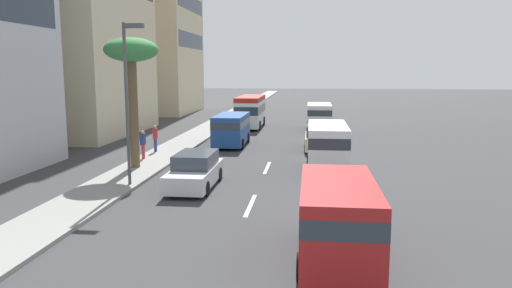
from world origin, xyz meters
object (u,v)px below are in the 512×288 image
object	(u,v)px
van_second	(338,215)
van_fifth	(319,115)
van_third	(231,128)
street_lamp	(128,87)
pedestrian_near_lamp	(155,137)
car_seventh	(195,171)
car_sixth	(319,138)
pedestrian_mid_block	(143,143)
palm_tree	(131,57)
minibus_lead	(251,110)
van_fourth	(327,145)

from	to	relation	value
van_second	van_fifth	world-z (taller)	van_fifth
van_third	street_lamp	distance (m)	13.32
van_fifth	pedestrian_near_lamp	size ratio (longest dim) A/B	2.88
van_second	car_seventh	xyz separation A→B (m)	(7.98, 6.01, -0.54)
car_sixth	pedestrian_mid_block	xyz separation A→B (m)	(-5.18, 10.28, 0.27)
van_third	street_lamp	xyz separation A→B (m)	(-12.65, 2.56, 3.30)
car_seventh	van_second	bearing A→B (deg)	36.97
street_lamp	palm_tree	bearing A→B (deg)	17.87
car_sixth	pedestrian_near_lamp	xyz separation A→B (m)	(-2.72, 10.33, 0.29)
van_third	car_seventh	size ratio (longest dim) A/B	1.08
van_second	pedestrian_mid_block	xyz separation A→B (m)	(13.87, 10.51, -0.22)
van_second	van_third	size ratio (longest dim) A/B	0.99
van_third	palm_tree	size ratio (longest dim) A/B	0.75
car_seventh	pedestrian_mid_block	bearing A→B (deg)	-142.59
van_second	van_third	xyz separation A→B (m)	(20.24, 6.31, -0.02)
pedestrian_near_lamp	palm_tree	distance (m)	6.91
street_lamp	minibus_lead	bearing A→B (deg)	-6.21
pedestrian_near_lamp	pedestrian_mid_block	size ratio (longest dim) A/B	1.02
van_fifth	car_sixth	world-z (taller)	van_fifth
pedestrian_near_lamp	pedestrian_mid_block	world-z (taller)	pedestrian_near_lamp
van_second	palm_tree	bearing A→B (deg)	41.42
car_seventh	pedestrian_near_lamp	size ratio (longest dim) A/B	2.79
palm_tree	pedestrian_near_lamp	bearing A→B (deg)	5.40
minibus_lead	pedestrian_near_lamp	xyz separation A→B (m)	(-14.85, 4.27, -0.50)
van_fifth	van_fourth	bearing A→B (deg)	-179.56
minibus_lead	pedestrian_mid_block	xyz separation A→B (m)	(-17.31, 4.22, -0.52)
car_seventh	pedestrian_near_lamp	bearing A→B (deg)	-151.35
van_second	pedestrian_near_lamp	xyz separation A→B (m)	(16.34, 10.57, -0.20)
pedestrian_mid_block	car_seventh	bearing A→B (deg)	-135.52
van_second	pedestrian_mid_block	world-z (taller)	van_second
van_third	van_fifth	distance (m)	11.12
car_seventh	pedestrian_near_lamp	world-z (taller)	pedestrian_near_lamp
minibus_lead	van_fifth	distance (m)	6.51
pedestrian_mid_block	street_lamp	size ratio (longest dim) A/B	0.23
van_second	car_seventh	world-z (taller)	van_second
van_fifth	van_second	bearing A→B (deg)	-179.94
van_third	palm_tree	distance (m)	10.66
van_fifth	pedestrian_mid_block	bearing A→B (deg)	146.02
van_second	van_fourth	distance (m)	12.12
pedestrian_near_lamp	palm_tree	bearing A→B (deg)	-174.14
palm_tree	street_lamp	bearing A→B (deg)	-162.13
van_fifth	car_seventh	bearing A→B (deg)	164.44
van_third	pedestrian_mid_block	world-z (taller)	van_third
van_fifth	pedestrian_mid_block	distance (m)	18.76
van_second	van_fifth	distance (m)	29.43
car_seventh	van_fifth	bearing A→B (deg)	164.44
street_lamp	van_third	bearing A→B (deg)	-11.43
pedestrian_near_lamp	palm_tree	xyz separation A→B (m)	(-4.88, -0.46, 4.87)
van_second	pedestrian_mid_block	bearing A→B (deg)	37.16
van_fourth	street_lamp	distance (m)	10.52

